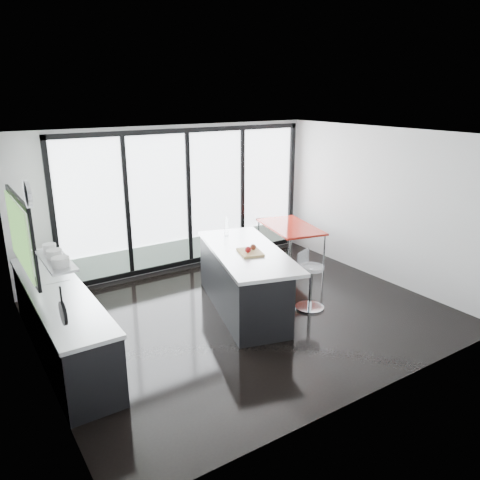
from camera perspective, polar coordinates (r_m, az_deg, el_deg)
floor at (r=7.52m, az=0.62°, el=-9.09°), size 6.00×5.00×0.00m
ceiling at (r=6.74m, az=0.70°, el=12.67°), size 6.00×5.00×0.00m
wall_back at (r=9.24m, az=-6.47°, el=4.31°), size 6.00×0.09×2.80m
wall_front at (r=5.23m, az=16.09°, el=-5.37°), size 6.00×0.00×2.80m
wall_left at (r=6.18m, az=-24.48°, el=-1.14°), size 0.26×5.00×2.80m
wall_right at (r=8.97m, az=16.85°, el=4.10°), size 0.00×5.00×2.80m
counter_cabinets at (r=6.74m, az=-20.93°, el=-9.28°), size 0.69×3.24×1.36m
island at (r=7.52m, az=0.25°, el=-4.82°), size 1.67×2.65×1.31m
bar_stool_near at (r=7.66m, az=8.60°, el=-5.72°), size 0.60×0.60×0.74m
bar_stool_far at (r=8.29m, az=3.63°, el=-3.99°), size 0.50×0.50×0.67m
red_table at (r=9.55m, az=6.07°, el=-0.60°), size 1.18×1.68×0.82m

